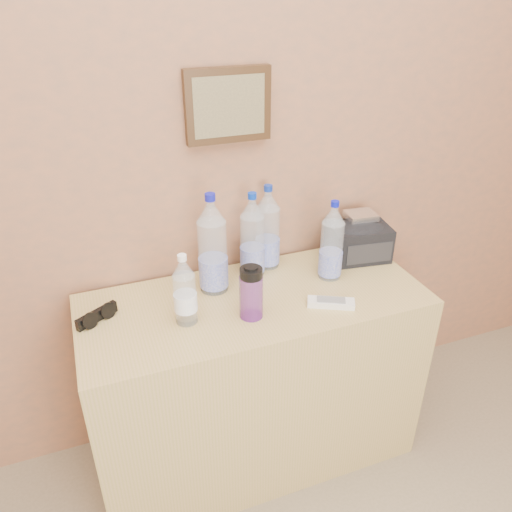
% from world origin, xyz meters
% --- Properties ---
extents(picture_frame, '(0.30, 0.03, 0.25)m').
position_xyz_m(picture_frame, '(0.10, 1.98, 1.40)').
color(picture_frame, '#382311').
rests_on(picture_frame, room_shell).
extents(dresser, '(1.24, 0.52, 0.78)m').
position_xyz_m(dresser, '(0.10, 1.72, 0.39)').
color(dresser, '#A2784A').
rests_on(dresser, ground).
extents(pet_large_a, '(0.10, 0.10, 0.38)m').
position_xyz_m(pet_large_a, '(-0.01, 1.84, 0.94)').
color(pet_large_a, silver).
rests_on(pet_large_a, dresser).
extents(pet_large_b, '(0.09, 0.09, 0.33)m').
position_xyz_m(pet_large_b, '(0.16, 1.89, 0.92)').
color(pet_large_b, silver).
rests_on(pet_large_b, dresser).
extents(pet_large_c, '(0.09, 0.09, 0.34)m').
position_xyz_m(pet_large_c, '(0.23, 1.93, 0.92)').
color(pet_large_c, '#ADC7D9').
rests_on(pet_large_c, dresser).
extents(pet_large_d, '(0.08, 0.08, 0.31)m').
position_xyz_m(pet_large_d, '(0.42, 1.76, 0.91)').
color(pet_large_d, white).
rests_on(pet_large_d, dresser).
extents(pet_small, '(0.07, 0.07, 0.25)m').
position_xyz_m(pet_small, '(-0.16, 1.68, 0.89)').
color(pet_small, white).
rests_on(pet_small, dresser).
extents(nalgene_bottle, '(0.08, 0.08, 0.19)m').
position_xyz_m(nalgene_bottle, '(0.06, 1.63, 0.87)').
color(nalgene_bottle, '#68278A').
rests_on(nalgene_bottle, dresser).
extents(sunglasses, '(0.16, 0.13, 0.04)m').
position_xyz_m(sunglasses, '(-0.44, 1.78, 0.80)').
color(sunglasses, black).
rests_on(sunglasses, dresser).
extents(ac_remote, '(0.17, 0.12, 0.02)m').
position_xyz_m(ac_remote, '(0.34, 1.59, 0.79)').
color(ac_remote, silver).
rests_on(ac_remote, dresser).
extents(toiletry_bag, '(0.26, 0.20, 0.16)m').
position_xyz_m(toiletry_bag, '(0.60, 1.86, 0.85)').
color(toiletry_bag, black).
rests_on(toiletry_bag, dresser).
extents(foil_packet, '(0.12, 0.11, 0.02)m').
position_xyz_m(foil_packet, '(0.62, 1.89, 0.95)').
color(foil_packet, silver).
rests_on(foil_packet, toiletry_bag).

